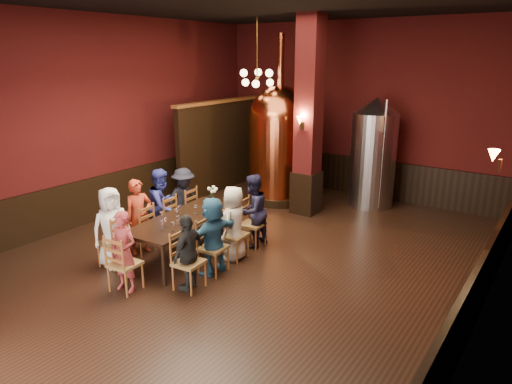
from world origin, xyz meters
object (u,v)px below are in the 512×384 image
Objects in this scene: dining_table at (186,221)px; person_2 at (163,205)px; rose_vase at (212,192)px; person_0 at (112,227)px; person_1 at (139,216)px; copper_kettle at (280,142)px; steel_vessel at (373,153)px.

person_2 is at bearing 158.78° from dining_table.
person_2 is 4.35× the size of rose_vase.
person_0 is 1.01× the size of person_1.
dining_table is at bearing -79.25° from rose_vase.
copper_kettle is (0.29, 5.06, 0.78)m from person_0.
steel_vessel is 7.75× the size of rose_vase.
person_2 is at bearing -133.26° from rose_vase.
steel_vessel is at bearing 66.19° from dining_table.
rose_vase is at bearing -115.63° from steel_vessel.
person_0 is at bearing -105.64° from rose_vase.
dining_table is at bearing -83.28° from copper_kettle.
person_2 is at bearing 18.97° from person_0.
person_2 is 5.31m from steel_vessel.
dining_table is 1.65× the size of person_2.
steel_vessel is (1.68, 4.88, 0.65)m from dining_table.
steel_vessel is at bearing -8.91° from person_1.
copper_kettle is at bearing 91.91° from dining_table.
person_1 is 0.35× the size of copper_kettle.
person_2 reaches higher than dining_table.
dining_table is 1.71× the size of person_0.
person_1 is at bearing 18.97° from person_0.
copper_kettle is at bearing 10.85° from person_0.
person_2 is at bearing -96.17° from copper_kettle.
rose_vase is (-0.19, 0.99, 0.29)m from dining_table.
copper_kettle is (-0.47, 3.99, 0.82)m from dining_table.
rose_vase is at bearing -84.62° from copper_kettle.
rose_vase is (0.28, -3.01, -0.53)m from copper_kettle.
person_2 is (-0.11, 1.33, 0.02)m from person_0.
copper_kettle is (0.40, 3.74, 0.76)m from person_2.
steel_vessel is (2.44, 5.95, 0.61)m from person_0.
steel_vessel is (2.50, 5.28, 0.62)m from person_1.
steel_vessel is (2.15, 0.89, -0.17)m from copper_kettle.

